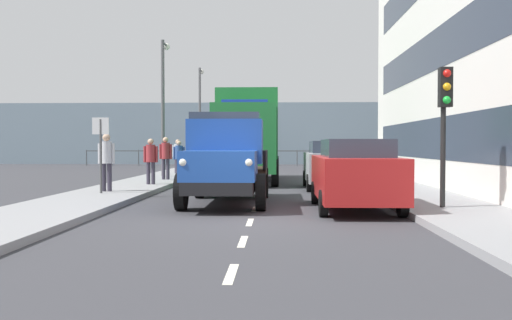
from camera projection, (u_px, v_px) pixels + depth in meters
name	position (u px, v px, depth m)	size (l,w,h in m)	color
ground_plane	(263.00, 186.00, 21.46)	(80.00, 80.00, 0.00)	#38383D
sidewalk_left	(385.00, 185.00, 21.27)	(2.49, 42.60, 0.15)	gray
sidewalk_right	(143.00, 184.00, 21.64)	(2.49, 42.60, 0.15)	gray
road_centreline_markings	(262.00, 188.00, 20.54)	(0.12, 38.69, 0.01)	silver
sea_horizon	(271.00, 134.00, 45.66)	(80.00, 0.80, 5.00)	gray
seawall_railing	(270.00, 154.00, 42.11)	(28.08, 0.08, 1.20)	#4C5156
truck_vintage_blue	(226.00, 160.00, 14.82)	(2.17, 5.64, 2.43)	black
lorry_cargo_green	(249.00, 133.00, 24.12)	(2.58, 8.20, 3.87)	#1E7033
car_red_kerbside_near	(355.00, 173.00, 13.67)	(1.91, 4.50, 1.72)	#B21E1E
car_silver_kerbside_1	(330.00, 164.00, 20.15)	(1.80, 4.20, 1.72)	#B7BABF
car_teal_oppositeside_0	(210.00, 160.00, 25.01)	(1.85, 4.46, 1.72)	#1E6670
pedestrian_couple_a	(106.00, 157.00, 17.35)	(0.53, 0.34, 1.78)	#383342
pedestrian_strolling	(151.00, 157.00, 20.46)	(0.53, 0.34, 1.66)	#383342
pedestrian_near_railing	(166.00, 154.00, 23.27)	(0.53, 0.34, 1.76)	#383342
pedestrian_couple_b	(179.00, 156.00, 25.25)	(0.53, 0.34, 1.62)	#383342
pedestrian_in_dark_coat	(178.00, 153.00, 28.43)	(0.53, 0.34, 1.71)	#383342
traffic_light_near	(445.00, 106.00, 12.80)	(0.28, 0.41, 3.20)	black
lamp_post_promenade	(164.00, 95.00, 25.62)	(0.32, 1.14, 6.20)	#59595B
lamp_post_far	(200.00, 108.00, 37.01)	(0.32, 1.14, 6.50)	#59595B
street_sign	(101.00, 142.00, 16.67)	(0.50, 0.07, 2.25)	#4C4C4C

